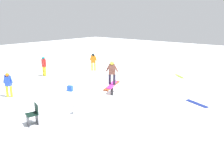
{
  "coord_description": "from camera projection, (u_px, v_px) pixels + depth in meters",
  "views": [
    {
      "loc": [
        -9.01,
        -7.43,
        4.23
      ],
      "look_at": [
        0.0,
        0.0,
        1.26
      ],
      "focal_mm": 35.0,
      "sensor_mm": 36.0,
      "label": 1
    }
  ],
  "objects": [
    {
      "name": "rail_feature",
      "position": [
        112.0,
        87.0,
        12.23
      ],
      "size": [
        1.89,
        0.86,
        0.66
      ],
      "rotation": [
        0.0,
        0.0,
        0.32
      ],
      "color": "black",
      "rests_on": "ground"
    },
    {
      "name": "loose_snowboard_lime",
      "position": [
        179.0,
        76.0,
        16.56
      ],
      "size": [
        1.04,
        1.13,
        0.02
      ],
      "primitive_type": "cube",
      "rotation": [
        0.0,
        0.0,
        0.85
      ],
      "color": "#85DC31",
      "rests_on": "ground"
    },
    {
      "name": "folding_chair",
      "position": [
        33.0,
        115.0,
        8.94
      ],
      "size": [
        0.55,
        0.55,
        0.88
      ],
      "rotation": [
        0.0,
        0.0,
        4.43
      ],
      "color": "#3F3F44",
      "rests_on": "ground"
    },
    {
      "name": "bystander_orange",
      "position": [
        93.0,
        61.0,
        18.27
      ],
      "size": [
        0.33,
        0.63,
        1.46
      ],
      "rotation": [
        0.0,
        0.0,
        5.12
      ],
      "color": "#CCD131",
      "rests_on": "ground"
    },
    {
      "name": "snow_kicker_ramp",
      "position": [
        96.0,
        105.0,
        10.43
      ],
      "size": [
        2.18,
        1.99,
        0.47
      ],
      "primitive_type": "cube",
      "rotation": [
        0.0,
        0.0,
        0.32
      ],
      "color": "white",
      "rests_on": "ground"
    },
    {
      "name": "bystander_blue",
      "position": [
        8.0,
        84.0,
        12.01
      ],
      "size": [
        0.37,
        0.54,
        1.39
      ],
      "rotation": [
        0.0,
        0.0,
        5.26
      ],
      "color": "yellow",
      "rests_on": "ground"
    },
    {
      "name": "bystander_red",
      "position": [
        44.0,
        65.0,
        16.51
      ],
      "size": [
        0.22,
        0.62,
        1.51
      ],
      "rotation": [
        0.0,
        0.0,
        4.66
      ],
      "color": "yellow",
      "rests_on": "ground"
    },
    {
      "name": "backpack_on_snow",
      "position": [
        70.0,
        88.0,
        13.16
      ],
      "size": [
        0.31,
        0.36,
        0.34
      ],
      "primitive_type": "cube",
      "rotation": [
        0.0,
        0.0,
        1.93
      ],
      "color": "blue",
      "rests_on": "ground"
    },
    {
      "name": "loose_snowboard_navy",
      "position": [
        197.0,
        104.0,
        11.22
      ],
      "size": [
        0.7,
        1.29,
        0.02
      ],
      "primitive_type": "cube",
      "rotation": [
        0.0,
        0.0,
        1.22
      ],
      "color": "navy",
      "rests_on": "ground"
    },
    {
      "name": "ground_plane",
      "position": [
        112.0,
        96.0,
        12.36
      ],
      "size": [
        60.0,
        60.0,
        0.0
      ],
      "primitive_type": "plane",
      "color": "white"
    },
    {
      "name": "main_rider_on_rail",
      "position": [
        112.0,
        73.0,
        12.04
      ],
      "size": [
        1.47,
        0.92,
        1.35
      ],
      "rotation": [
        0.0,
        0.0,
        0.46
      ],
      "color": "#D72AA4",
      "rests_on": "rail_feature"
    }
  ]
}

